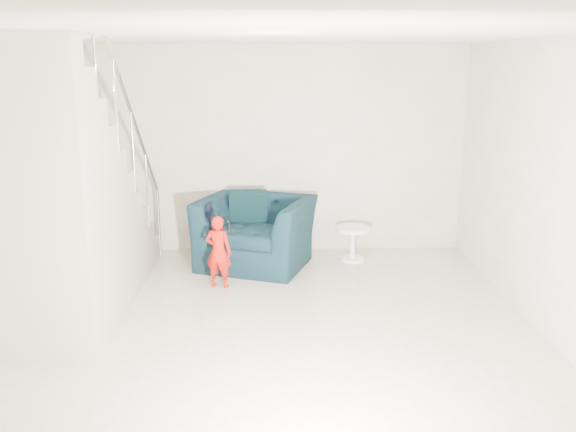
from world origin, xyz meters
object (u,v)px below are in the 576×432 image
object	(u,v)px
armchair	(256,232)
side_table	(353,238)
toddler	(218,252)
staircase	(68,224)

from	to	relation	value
armchair	side_table	distance (m)	1.25
armchair	toddler	distance (m)	0.87
toddler	side_table	bearing A→B (deg)	-136.39
side_table	staircase	bearing A→B (deg)	-150.72
side_table	armchair	bearing A→B (deg)	-173.48
toddler	staircase	world-z (taller)	staircase
staircase	toddler	bearing A→B (deg)	29.18
side_table	toddler	bearing A→B (deg)	-150.63
side_table	staircase	world-z (taller)	staircase
armchair	side_table	xyz separation A→B (m)	(1.23, 0.14, -0.13)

